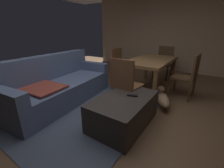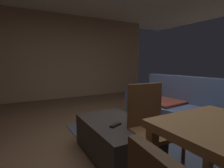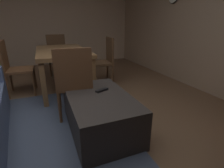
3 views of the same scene
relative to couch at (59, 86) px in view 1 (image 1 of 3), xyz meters
name	(u,v)px [view 1 (image 1 of 3)]	position (x,y,z in m)	size (l,w,h in m)	color
floor	(101,115)	(0.02, -1.04, -0.32)	(9.26, 9.26, 0.00)	brown
wall_right_window_side	(169,32)	(3.88, -1.04, 1.01)	(0.12, 5.69, 2.66)	#C4AA91
area_rug	(90,110)	(0.03, -0.77, -0.31)	(2.60, 2.00, 0.01)	#3D475B
couch	(59,86)	(0.00, 0.00, 0.00)	(2.30, 1.12, 0.91)	#4C5B7F
ottoman_coffee_table	(124,111)	(0.03, -1.47, -0.10)	(1.10, 0.67, 0.43)	#2D2826
tv_remote	(132,95)	(0.15, -1.55, 0.13)	(0.05, 0.16, 0.02)	black
dining_table	(150,63)	(1.60, -1.27, 0.34)	(1.57, 0.86, 0.74)	brown
dining_chair_south	(189,74)	(1.59, -2.10, 0.21)	(0.48, 0.48, 0.93)	#513823
dining_chair_north	(120,64)	(1.60, -0.45, 0.21)	(0.45, 0.45, 0.93)	brown
dining_chair_west	(125,82)	(0.42, -1.27, 0.21)	(0.48, 0.48, 0.93)	brown
dining_chair_east	(164,61)	(2.77, -1.28, 0.21)	(0.45, 0.45, 0.93)	#513823
potted_plant	(122,67)	(2.37, -0.08, -0.05)	(0.29, 0.29, 0.47)	brown
small_dog	(163,98)	(0.91, -1.81, -0.16)	(0.58, 0.43, 0.28)	#8C6B4C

